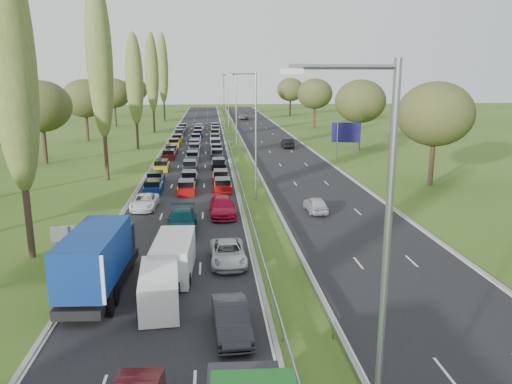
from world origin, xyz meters
name	(u,v)px	position (x,y,z in m)	size (l,w,h in m)	color
ground	(236,147)	(4.50, 80.00, 0.00)	(260.00, 260.00, 0.00)	#334D18
near_carriageway	(196,145)	(-2.25, 82.50, 0.00)	(10.50, 215.00, 0.04)	black
far_carriageway	(274,144)	(11.25, 82.50, 0.00)	(10.50, 215.00, 0.04)	black
central_reservation	(235,142)	(4.50, 82.50, 0.55)	(2.36, 215.00, 0.32)	gray
lamp_columns	(236,112)	(4.50, 78.00, 6.00)	(0.18, 140.18, 12.00)	gray
poplar_row	(122,70)	(-11.50, 68.17, 12.39)	(2.80, 127.80, 22.44)	#2D2116
woodland_left	(32,108)	(-22.00, 62.63, 7.68)	(8.00, 166.00, 11.10)	#2D2116
woodland_right	(378,104)	(24.00, 66.67, 7.68)	(8.00, 153.00, 11.10)	#2D2116
traffic_queue_fill	(195,147)	(-2.26, 77.53, 0.44)	(9.09, 66.92, 0.80)	navy
near_car_2	(145,202)	(-5.67, 40.69, 0.67)	(2.15, 4.67, 1.30)	silver
near_car_7	(182,221)	(-2.01, 33.81, 0.82)	(2.23, 5.49, 1.59)	#043843
near_car_8	(182,217)	(-2.10, 35.56, 0.67)	(1.54, 3.83, 1.30)	#B28D0B
near_car_9	(231,319)	(1.08, 17.78, 0.75)	(1.55, 4.46, 1.47)	#212227
near_car_10	(228,253)	(1.25, 26.78, 0.68)	(2.20, 4.78, 1.33)	#ABB0B4
near_car_11	(222,207)	(1.19, 37.92, 0.78)	(2.13, 5.24, 1.52)	#AA0A2A
far_car_0	(316,204)	(9.32, 38.30, 0.69)	(1.59, 3.95, 1.35)	#A8ABB1
far_car_1	(287,143)	(12.94, 78.26, 0.78)	(1.62, 4.64, 1.53)	black
far_car_2	(244,117)	(9.43, 134.13, 0.78)	(2.52, 5.47, 1.52)	slate
blue_lorry	(99,259)	(-5.85, 23.06, 1.93)	(2.45, 8.80, 3.72)	black
white_van_front	(160,287)	(-2.46, 21.12, 1.00)	(1.90, 4.85, 1.95)	white
white_van_rear	(174,255)	(-2.02, 25.50, 1.13)	(2.16, 5.51, 2.21)	silver
info_sign	(63,237)	(-9.40, 28.84, 1.37)	(1.50, 0.34, 2.10)	gray
direction_sign	(346,134)	(19.40, 66.08, 3.57)	(3.92, 0.99, 5.20)	gray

